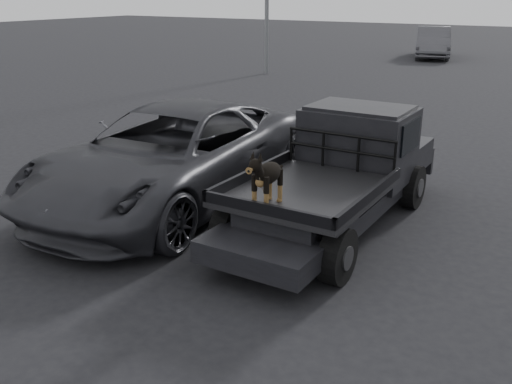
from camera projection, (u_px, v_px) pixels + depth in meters
The scene contains 7 objects.
ground at pixel (309, 276), 7.61m from camera, with size 120.00×120.00×0.00m, color black.
flatbed_ute at pixel (333, 199), 9.06m from camera, with size 2.00×5.40×0.92m, color black, non-canonical shape.
ute_cab at pixel (359, 132), 9.53m from camera, with size 1.72×1.30×0.88m, color black, non-canonical shape.
headache_rack at pixel (340, 152), 8.98m from camera, with size 1.80×0.08×0.55m, color black, non-canonical shape.
dog at pixel (267, 178), 7.43m from camera, with size 0.32×0.60×0.74m, color black, non-canonical shape.
parked_suv at pixel (172, 156), 10.00m from camera, with size 2.84×6.15×1.71m, color #323238.
distant_car_a at pixel (433, 42), 31.80m from camera, with size 1.77×5.07×1.67m, color #4D4D52.
Camera 1 is at (2.94, -6.16, 3.60)m, focal length 40.00 mm.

